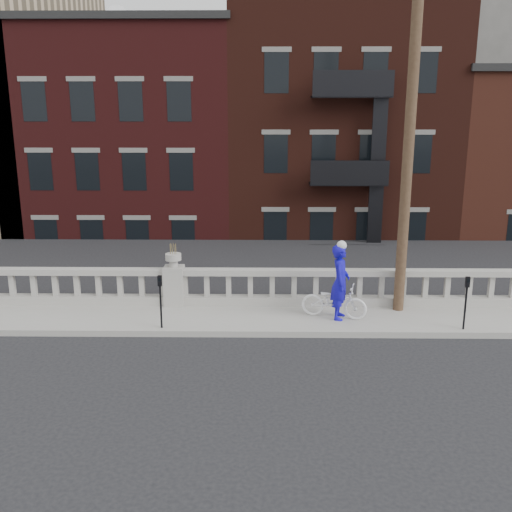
{
  "coord_description": "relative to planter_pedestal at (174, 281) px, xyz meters",
  "views": [
    {
      "loc": [
        2.49,
        -11.26,
        5.43
      ],
      "look_at": [
        2.3,
        3.2,
        1.75
      ],
      "focal_mm": 40.0,
      "sensor_mm": 36.0,
      "label": 1
    }
  ],
  "objects": [
    {
      "name": "ground",
      "position": [
        0.0,
        -3.95,
        -0.83
      ],
      "size": [
        120.0,
        120.0,
        0.0
      ],
      "primitive_type": "plane",
      "color": "black",
      "rests_on": "ground"
    },
    {
      "name": "sidewalk",
      "position": [
        0.0,
        -0.95,
        -0.76
      ],
      "size": [
        32.0,
        2.2,
        0.15
      ],
      "primitive_type": "cube",
      "color": "gray",
      "rests_on": "ground"
    },
    {
      "name": "cyclist",
      "position": [
        4.49,
        -1.04,
        0.31
      ],
      "size": [
        0.62,
        0.81,
        1.98
      ],
      "primitive_type": "imported",
      "rotation": [
        0.0,
        0.0,
        1.35
      ],
      "color": "#140CB8",
      "rests_on": "sidewalk"
    },
    {
      "name": "utility_pole",
      "position": [
        6.2,
        -0.35,
        4.41
      ],
      "size": [
        1.6,
        0.28,
        10.0
      ],
      "color": "#422D1E",
      "rests_on": "sidewalk"
    },
    {
      "name": "bicycle",
      "position": [
        4.35,
        -0.99,
        -0.23
      ],
      "size": [
        1.82,
        1.05,
        0.9
      ],
      "primitive_type": "imported",
      "rotation": [
        0.0,
        0.0,
        1.29
      ],
      "color": "white",
      "rests_on": "sidewalk"
    },
    {
      "name": "balustrade",
      "position": [
        0.0,
        0.0,
        -0.19
      ],
      "size": [
        28.0,
        0.34,
        1.03
      ],
      "color": "gray",
      "rests_on": "sidewalk"
    },
    {
      "name": "planter_pedestal",
      "position": [
        0.0,
        0.0,
        0.0
      ],
      "size": [
        0.55,
        0.55,
        1.76
      ],
      "color": "gray",
      "rests_on": "sidewalk"
    },
    {
      "name": "parking_meter_c",
      "position": [
        -0.06,
        -1.8,
        0.17
      ],
      "size": [
        0.1,
        0.09,
        1.36
      ],
      "color": "black",
      "rests_on": "sidewalk"
    },
    {
      "name": "parking_meter_d",
      "position": [
        7.49,
        -1.8,
        0.17
      ],
      "size": [
        0.1,
        0.09,
        1.36
      ],
      "color": "black",
      "rests_on": "sidewalk"
    },
    {
      "name": "lower_level",
      "position": [
        0.56,
        19.09,
        1.8
      ],
      "size": [
        80.0,
        44.0,
        20.8
      ],
      "color": "#605E59",
      "rests_on": "ground"
    }
  ]
}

